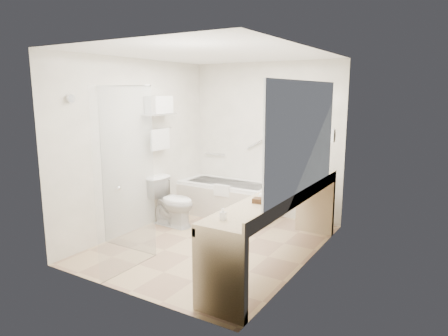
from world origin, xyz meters
The scene contains 25 objects.
floor centered at (0.00, 0.00, 0.00)m, with size 3.20×3.20×0.00m, color tan.
ceiling centered at (0.00, 0.00, 2.50)m, with size 2.60×3.20×0.10m, color white.
wall_back centered at (0.00, 1.60, 1.25)m, with size 2.60×0.10×2.50m, color white.
wall_front centered at (0.00, -1.60, 1.25)m, with size 2.60×0.10×2.50m, color white.
wall_left centered at (-1.30, 0.00, 1.25)m, with size 0.10×3.20×2.50m, color white.
wall_right centered at (1.30, 0.00, 1.25)m, with size 0.10×3.20×2.50m, color white.
bathtub centered at (-0.50, 1.24, 0.28)m, with size 1.60×0.73×0.59m.
grab_bar_short centered at (-0.95, 1.56, 0.95)m, with size 0.03×0.03×0.40m, color silver.
grab_bar_long centered at (-0.05, 1.56, 1.25)m, with size 0.03×0.03×0.60m, color silver.
shower_enclosure centered at (-0.63, -0.93, 1.07)m, with size 0.96×0.91×2.11m.
towel_shelf centered at (-1.17, 0.35, 1.75)m, with size 0.24×0.55×0.81m.
vanity_counter centered at (1.02, -0.15, 0.64)m, with size 0.55×2.70×0.95m.
sink centered at (1.05, 0.25, 0.82)m, with size 0.40×0.52×0.14m, color white.
faucet centered at (1.20, 0.25, 0.93)m, with size 0.03×0.03×0.14m, color silver.
mirror centered at (1.29, -0.15, 1.55)m, with size 0.02×2.00×1.20m, color #B0B5BC.
hairdryer_unit centered at (1.25, 1.05, 1.45)m, with size 0.08×0.10×0.18m, color white.
toilet centered at (-0.95, 0.33, 0.37)m, with size 0.42×0.75×0.74m, color white.
amenity_basket centered at (0.98, -0.55, 0.88)m, with size 0.16×0.11×0.05m, color #483019.
soap_bottle_a centered at (0.93, -1.25, 0.88)m, with size 0.05×0.11×0.05m, color white.
soap_bottle_b centered at (0.93, -0.40, 0.89)m, with size 0.09×0.11×0.09m, color white.
water_bottle_left centered at (0.90, 1.10, 0.95)m, with size 0.07×0.07×0.22m.
water_bottle_mid centered at (1.03, 0.90, 0.94)m, with size 0.06×0.06×0.19m.
water_bottle_right centered at (0.92, 0.96, 0.94)m, with size 0.06×0.06×0.21m.
drinking_glass_near centered at (1.04, 0.11, 0.89)m, with size 0.07×0.07×0.09m, color silver.
drinking_glass_far centered at (1.00, 0.20, 0.89)m, with size 0.06×0.06×0.08m, color silver.
Camera 1 is at (2.80, -4.30, 2.03)m, focal length 32.00 mm.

